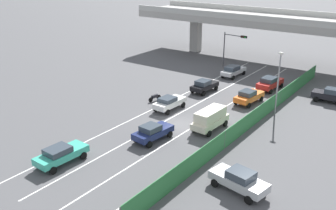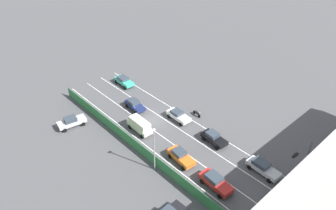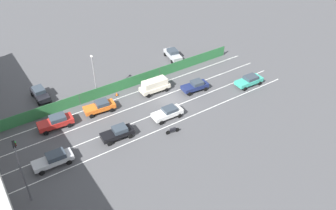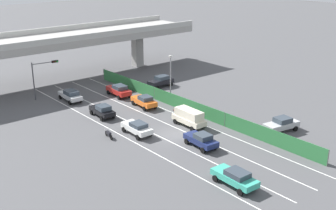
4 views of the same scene
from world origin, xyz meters
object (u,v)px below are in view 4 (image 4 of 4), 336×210
car_sedan_silver (70,95)px  traffic_light (42,72)px  parked_sedan_dark (161,81)px  car_taxi_orange (144,101)px  car_van_cream (189,117)px  parked_wagon_silver (282,124)px  car_taxi_teal (235,177)px  car_sedan_white (137,128)px  car_sedan_black (102,110)px  car_sedan_navy (201,139)px  traffic_cone (175,109)px  car_sedan_red (119,90)px  street_lamp (171,74)px  motorcycle (109,134)px

car_sedan_silver → traffic_light: 5.31m
traffic_light → parked_sedan_dark: bearing=-21.2°
parked_sedan_dark → car_taxi_orange: bearing=-142.5°
car_van_cream → parked_wagon_silver: size_ratio=1.01×
car_van_cream → car_taxi_teal: (-6.68, -13.43, -0.32)m
car_sedan_silver → parked_wagon_silver: bearing=-62.3°
car_sedan_white → car_sedan_black: 7.68m
car_sedan_navy → parked_wagon_silver: 10.85m
car_sedan_black → parked_sedan_dark: (14.37, 5.61, 0.08)m
car_sedan_silver → car_sedan_white: bearing=-89.7°
car_sedan_black → traffic_cone: bearing=-25.8°
car_sedan_silver → car_taxi_teal: car_sedan_silver is taller
car_sedan_red → parked_sedan_dark: bearing=-1.9°
car_sedan_navy → parked_wagon_silver: (10.44, -2.95, 0.05)m
car_taxi_teal → street_lamp: 24.02m
car_taxi_teal → parked_sedan_dark: size_ratio=1.08×
car_sedan_white → street_lamp: 12.36m
car_sedan_silver → street_lamp: (10.32, -10.11, 3.35)m
car_sedan_white → motorcycle: 3.38m
car_sedan_navy → car_van_cream: (3.16, 5.40, 0.32)m
car_sedan_white → car_sedan_navy: bearing=-65.5°
car_sedan_navy → car_sedan_silver: bearing=98.3°
street_lamp → car_sedan_white: bearing=-149.6°
motorcycle → street_lamp: 14.65m
car_taxi_orange → street_lamp: size_ratio=0.65×
car_sedan_white → car_sedan_silver: car_sedan_silver is taller
car_sedan_red → traffic_cone: size_ratio=8.56×
car_sedan_silver → car_taxi_orange: bearing=-53.6°
parked_sedan_dark → parked_wagon_silver: bearing=-91.6°
car_van_cream → car_taxi_orange: car_van_cream is taller
car_sedan_white → car_sedan_red: size_ratio=0.93×
traffic_cone → street_lamp: bearing=61.8°
car_taxi_orange → traffic_cone: (2.37, -3.79, -0.64)m
car_sedan_navy → car_sedan_black: car_sedan_black is taller
car_taxi_orange → traffic_light: size_ratio=0.82×
traffic_light → car_taxi_teal: bearing=-86.4°
car_taxi_orange → car_sedan_white: bearing=-132.0°
car_sedan_silver → parked_sedan_dark: bearing=-11.1°
car_sedan_red → car_sedan_silver: bearing=158.8°
street_lamp → parked_wagon_silver: bearing=-77.8°
car_sedan_white → car_sedan_red: bearing=64.2°
car_sedan_silver → car_taxi_orange: size_ratio=1.05×
car_sedan_red → street_lamp: 9.02m
car_taxi_teal → car_sedan_red: bearing=76.9°
car_sedan_silver → car_taxi_teal: (-0.11, -31.48, -0.02)m
car_sedan_white → car_sedan_black: (0.05, 7.68, 0.01)m
traffic_light → car_sedan_navy: bearing=-78.1°
car_sedan_navy → car_sedan_black: bearing=102.3°
parked_wagon_silver → motorcycle: bearing=145.6°
car_sedan_black → street_lamp: (10.20, -1.67, 3.37)m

